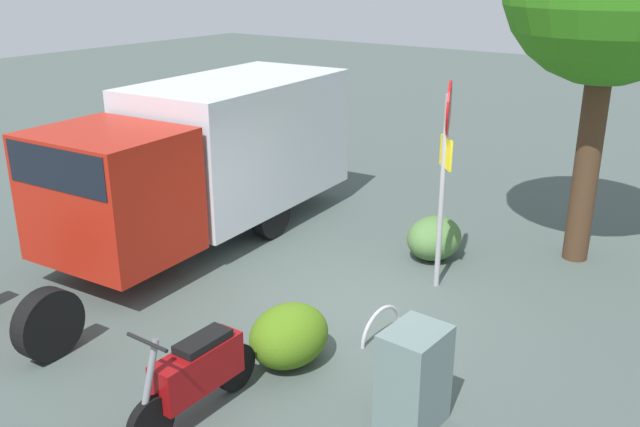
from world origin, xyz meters
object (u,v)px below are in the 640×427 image
box_truck_near (203,154)px  utility_cabinet (413,378)px  motorcycle (197,373)px  bike_rack_hoop (381,336)px  stop_sign (445,153)px

box_truck_near → utility_cabinet: box_truck_near is taller
motorcycle → bike_rack_hoop: 2.73m
utility_cabinet → bike_rack_hoop: size_ratio=1.30×
box_truck_near → motorcycle: 5.28m
box_truck_near → stop_sign: stop_sign is taller
motorcycle → utility_cabinet: 2.28m
stop_sign → bike_rack_hoop: size_ratio=3.65×
box_truck_near → motorcycle: bearing=39.3°
box_truck_near → bike_rack_hoop: box_truck_near is taller
stop_sign → utility_cabinet: size_ratio=2.80×
stop_sign → utility_cabinet: bearing=22.3°
box_truck_near → bike_rack_hoop: (1.17, 4.31, -1.53)m
box_truck_near → utility_cabinet: (2.54, 5.50, -0.97)m
stop_sign → bike_rack_hoop: (1.79, 0.10, -2.07)m
box_truck_near → utility_cabinet: size_ratio=7.00×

